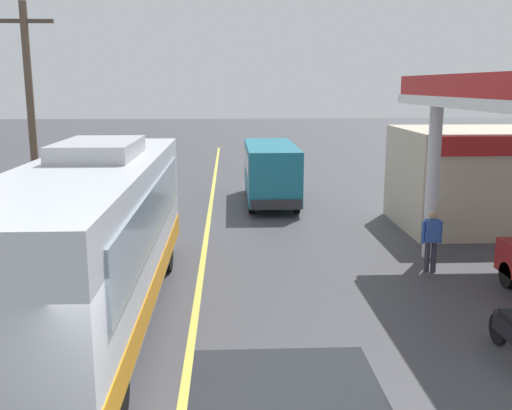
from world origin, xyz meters
The scene contains 7 objects.
ground centered at (0.00, 20.00, 0.00)m, with size 120.00×120.00×0.00m, color #424247.
lane_divider_stripe centered at (0.00, 15.00, 0.00)m, with size 0.16×50.00×0.01m, color #D8CC4C.
wet_puddle_patch centered at (1.65, 2.63, 0.00)m, with size 3.14×3.53×0.01m, color #26282D.
coach_bus_main centered at (-2.04, 5.91, 1.72)m, with size 2.60×11.04×3.69m.
minibus_opposing_lane centered at (2.50, 18.16, 1.47)m, with size 2.04×6.13×2.44m.
pedestrian_near_pump centered at (6.06, 8.78, 0.93)m, with size 0.55×0.22×1.66m.
utility_pole_roadside centered at (-5.53, 13.30, 3.87)m, with size 1.80×0.24×7.39m.
Camera 1 is at (0.75, -5.69, 4.87)m, focal length 40.70 mm.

